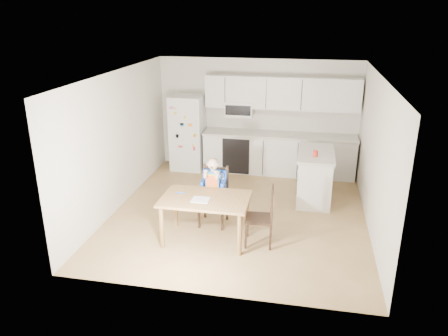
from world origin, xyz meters
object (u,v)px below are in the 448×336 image
chair_side (265,213)px  refrigerator (188,132)px  red_cup (315,153)px  chair_booster (214,184)px  kitchen_island (314,176)px  dining_table (205,204)px

chair_side → refrigerator: bearing=-150.0°
red_cup → chair_side: red_cup is taller
refrigerator → chair_booster: (1.18, -2.62, -0.13)m
refrigerator → kitchen_island: bearing=-23.7°
dining_table → chair_side: chair_side is taller
dining_table → red_cup: bearing=45.9°
kitchen_island → chair_booster: 2.18m
chair_booster → refrigerator: bearing=115.5°
red_cup → chair_booster: 2.03m
red_cup → chair_side: (-0.73, -1.67, -0.48)m
dining_table → chair_booster: bearing=89.9°
kitchen_island → red_cup: bearing=-94.3°
chair_booster → red_cup: bearing=34.9°
dining_table → chair_booster: size_ratio=1.16×
refrigerator → red_cup: bearing=-27.9°
chair_booster → kitchen_island: bearing=40.1°
refrigerator → chair_side: refrigerator is taller
dining_table → chair_booster: (0.00, 0.62, 0.08)m
refrigerator → dining_table: (1.18, -3.24, -0.21)m
kitchen_island → chair_side: (-0.75, -1.92, 0.05)m
refrigerator → chair_side: bearing=-56.3°
chair_booster → dining_table: bearing=-88.8°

